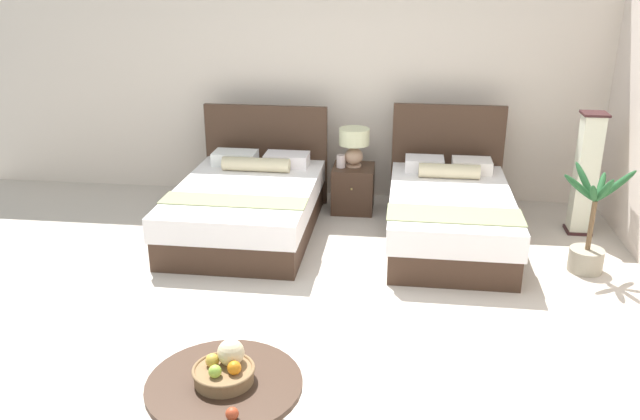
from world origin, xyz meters
The scene contains 12 objects.
ground_plane centered at (0.00, 0.00, -0.01)m, with size 9.24×9.51×0.02m, color #C0B3A6.
wall_back centered at (0.00, 2.95, 1.34)m, with size 9.24×0.12×2.68m, color beige.
bed_near_window centered at (-1.02, 1.62, 0.29)m, with size 1.41×2.08×1.13m.
bed_near_corner centered at (1.02, 1.62, 0.30)m, with size 1.22×2.05×1.19m.
nightstand centered at (0.01, 2.37, 0.25)m, with size 0.46×0.50×0.51m.
table_lamp centered at (0.01, 2.39, 0.78)m, with size 0.33×0.33×0.43m.
vase centered at (-0.13, 2.33, 0.58)m, with size 0.10×0.10×0.14m.
coffee_table centered at (-0.43, -1.54, 0.30)m, with size 0.89×0.89×0.41m.
fruit_bowl centered at (-0.42, -1.51, 0.48)m, with size 0.36×0.36×0.22m.
loose_apple centered at (-0.30, -1.85, 0.44)m, with size 0.07×0.07×0.07m.
floor_lamp_corner centered at (2.38, 2.01, 0.63)m, with size 0.25×0.25×1.26m.
potted_palm centered at (2.22, 1.07, 0.30)m, with size 0.64×0.47×0.99m.
Camera 1 is at (0.50, -4.57, 2.65)m, focal length 36.87 mm.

